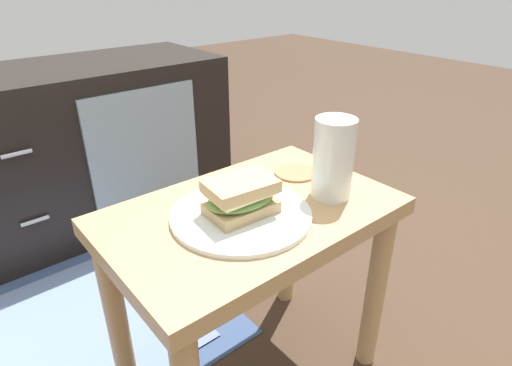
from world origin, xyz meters
TOP-DOWN VIEW (x-y plane):
  - side_table at (0.00, 0.00)m, footprint 0.56×0.36m
  - tv_cabinet at (0.01, 0.95)m, footprint 0.96×0.46m
  - area_rug at (-0.43, 0.41)m, footprint 1.07×0.65m
  - plate at (-0.04, -0.01)m, footprint 0.26×0.26m
  - sandwich_front at (-0.04, -0.01)m, footprint 0.14×0.10m
  - beer_glass at (0.16, -0.06)m, footprint 0.08×0.08m
  - coaster at (0.17, 0.05)m, footprint 0.09×0.09m

SIDE VIEW (x-z plane):
  - area_rug at x=-0.43m, z-range 0.00..0.01m
  - tv_cabinet at x=0.01m, z-range 0.00..0.58m
  - side_table at x=0.00m, z-range 0.14..0.60m
  - coaster at x=0.17m, z-range 0.46..0.47m
  - plate at x=-0.04m, z-range 0.46..0.47m
  - sandwich_front at x=-0.04m, z-range 0.47..0.54m
  - beer_glass at x=0.16m, z-range 0.46..0.62m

